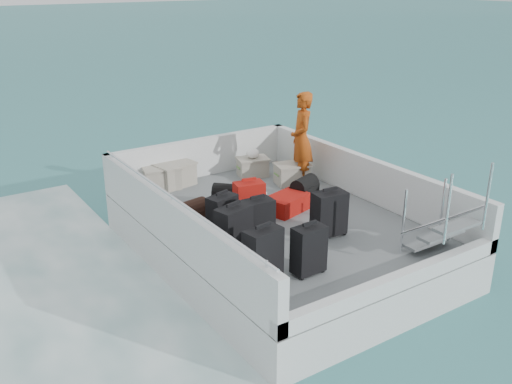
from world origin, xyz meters
TOP-DOWN VIEW (x-y plane):
  - ground at (0.00, 0.00)m, footprint 160.00×160.00m
  - ferry_hull at (0.00, 0.00)m, footprint 3.60×5.00m
  - deck at (0.00, 0.00)m, footprint 3.30×4.70m
  - deck_fittings at (0.35, -0.32)m, footprint 3.60×5.00m
  - suitcase_0 at (-1.24, -1.42)m, footprint 0.48×0.32m
  - suitcase_1 at (-1.18, -0.66)m, footprint 0.52×0.37m
  - suitcase_2 at (-0.98, -0.02)m, footprint 0.46×0.34m
  - suitcase_3 at (-0.65, -1.55)m, footprint 0.42×0.25m
  - suitcase_4 at (-0.71, -0.50)m, footprint 0.45×0.28m
  - suitcase_5 at (-0.38, 0.22)m, footprint 0.48×0.35m
  - suitcase_6 at (0.27, -0.84)m, footprint 0.50×0.33m
  - suitcase_8 at (0.31, 0.19)m, footprint 0.76×0.60m
  - duffel_0 at (-1.22, 0.47)m, footprint 0.52×0.38m
  - duffel_1 at (-0.44, 0.79)m, footprint 0.50×0.50m
  - duffel_2 at (0.79, 0.37)m, footprint 0.54×0.45m
  - crate_0 at (-0.89, 2.20)m, footprint 0.68×0.54m
  - crate_1 at (-0.64, 2.20)m, footprint 0.70×0.54m
  - crate_2 at (0.77, 1.88)m, footprint 0.59×0.48m
  - crate_3 at (1.12, 1.14)m, footprint 0.64×0.52m
  - yellow_bag at (1.45, 1.67)m, footprint 0.28×0.26m
  - white_bag at (0.77, 1.88)m, footprint 0.24×0.24m
  - passenger at (1.24, 1.06)m, footprint 0.61×0.71m

SIDE VIEW (x-z plane):
  - ground at x=0.00m, z-range 0.00..0.00m
  - ferry_hull at x=0.00m, z-range 0.00..0.60m
  - deck at x=0.00m, z-range 0.60..0.62m
  - yellow_bag at x=1.45m, z-range 0.62..0.84m
  - suitcase_8 at x=0.31m, z-range 0.62..0.88m
  - crate_2 at x=0.77m, z-range 0.62..0.93m
  - duffel_0 at x=-1.22m, z-range 0.62..0.94m
  - duffel_1 at x=-0.44m, z-range 0.62..0.94m
  - duffel_2 at x=0.79m, z-range 0.62..0.94m
  - crate_3 at x=1.12m, z-range 0.62..0.96m
  - crate_0 at x=-0.89m, z-range 0.62..0.98m
  - crate_1 at x=-0.64m, z-range 0.62..1.00m
  - suitcase_2 at x=-0.98m, z-range 0.62..1.22m
  - suitcase_5 at x=-0.38m, z-range 0.62..1.22m
  - suitcase_3 at x=-0.65m, z-range 0.62..1.25m
  - suitcase_4 at x=-0.71m, z-range 0.62..1.26m
  - suitcase_6 at x=0.27m, z-range 0.62..1.27m
  - suitcase_1 at x=-1.18m, z-range 0.62..1.32m
  - suitcase_0 at x=-1.24m, z-range 0.62..1.32m
  - deck_fittings at x=0.35m, z-range 0.54..1.44m
  - white_bag at x=0.77m, z-range 0.93..1.11m
  - passenger at x=1.24m, z-range 0.62..2.25m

